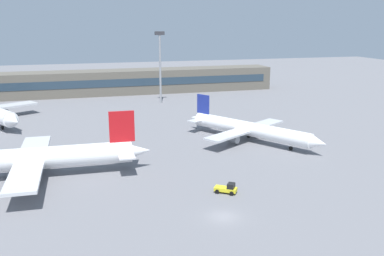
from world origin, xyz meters
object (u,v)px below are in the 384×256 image
(baggage_tug_yellow, at_px, (227,188))
(floodlight_tower_west, at_px, (160,62))
(airplane_near, at_px, (22,160))
(airplane_mid, at_px, (250,129))
(service_van_white, at_px, (120,132))

(baggage_tug_yellow, distance_m, floodlight_tower_west, 81.68)
(airplane_near, relative_size, baggage_tug_yellow, 11.98)
(airplane_near, relative_size, floodlight_tower_west, 1.91)
(airplane_mid, height_order, baggage_tug_yellow, airplane_mid)
(airplane_near, xyz_separation_m, baggage_tug_yellow, (32.42, -16.39, -2.64))
(airplane_near, distance_m, airplane_mid, 49.77)
(service_van_white, bearing_deg, baggage_tug_yellow, -72.63)
(service_van_white, xyz_separation_m, floodlight_tower_west, (18.52, 40.21, 12.82))
(airplane_near, bearing_deg, floodlight_tower_west, 59.06)
(airplane_near, bearing_deg, airplane_mid, 13.13)
(airplane_mid, xyz_separation_m, service_van_white, (-28.62, 12.49, -1.72))
(airplane_mid, relative_size, baggage_tug_yellow, 8.78)
(service_van_white, height_order, floodlight_tower_west, floodlight_tower_west)
(airplane_near, xyz_separation_m, airplane_mid, (48.47, 11.30, -0.61))
(airplane_near, height_order, baggage_tug_yellow, airplane_near)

